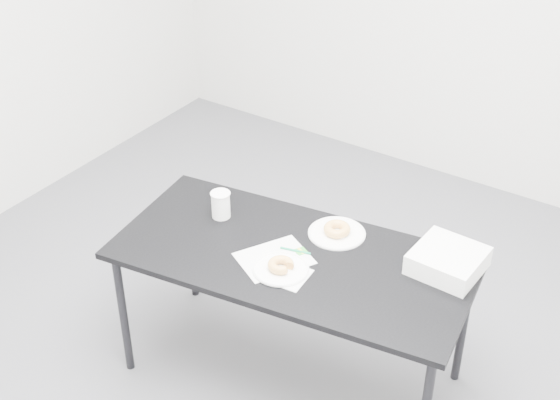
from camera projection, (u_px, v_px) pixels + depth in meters
The scene contains 13 objects.
floor at pixel (268, 350), 3.73m from camera, with size 4.00×4.00×0.00m, color #525257.
table at pixel (293, 264), 3.26m from camera, with size 1.57×0.89×0.68m.
scorecard at pixel (274, 258), 3.21m from camera, with size 0.22×0.28×0.00m, color silver.
logo_patch at pixel (301, 251), 3.25m from camera, with size 0.05×0.05×0.00m, color green.
pen at pixel (295, 251), 3.24m from camera, with size 0.01×0.01×0.13m, color #0B7C4E.
napkin at pixel (288, 275), 3.11m from camera, with size 0.16×0.16×0.00m, color silver.
plate_near at pixel (281, 269), 3.14m from camera, with size 0.23×0.23×0.01m, color white.
donut_near at pixel (281, 265), 3.13m from camera, with size 0.11×0.11×0.04m, color #D28442.
plate_far at pixel (337, 233), 3.35m from camera, with size 0.25×0.25×0.01m, color white.
donut_far at pixel (337, 229), 3.34m from camera, with size 0.12×0.12×0.04m, color #D28442.
coffee_cup at pixel (221, 205), 3.44m from camera, with size 0.08×0.08×0.12m, color white.
cup_lid at pixel (341, 233), 3.35m from camera, with size 0.08×0.08×0.01m, color white.
bakery_box at pixel (448, 261), 3.13m from camera, with size 0.27×0.27×0.09m, color white.
Camera 1 is at (1.55, -2.25, 2.64)m, focal length 50.00 mm.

